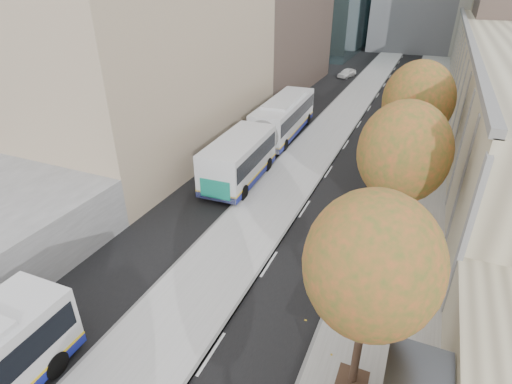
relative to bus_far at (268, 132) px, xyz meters
The scene contains 7 objects.
bus_platform 5.04m from the bus_far, 43.42° to the left, with size 4.25×150.00×0.15m, color #A8A8A8.
sidewalk 12.03m from the bus_far, 15.91° to the left, with size 4.75×150.00×0.08m, color gray.
tree_c 21.97m from the bus_far, 59.75° to the right, with size 4.20×4.20×7.28m.
tree_d 15.09m from the bus_far, 41.70° to the right, with size 4.40×4.40×7.60m.
tree_e 11.63m from the bus_far, ahead, with size 4.60×4.60×7.92m.
bus_far is the anchor object (origin of this frame).
distant_car 31.18m from the bus_far, 90.18° to the left, with size 1.47×3.66×1.25m, color silver.
Camera 1 is at (4.20, 2.93, 12.84)m, focal length 28.00 mm.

